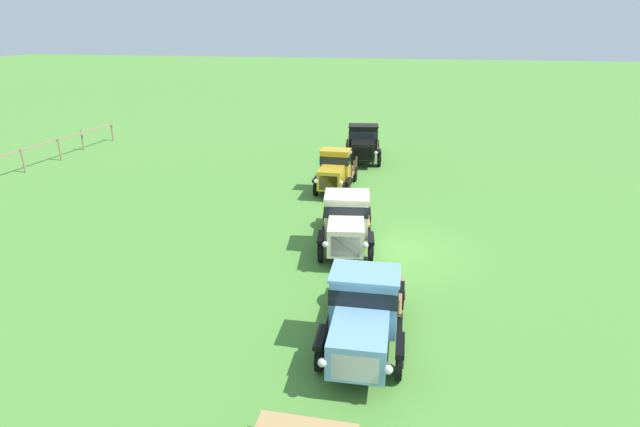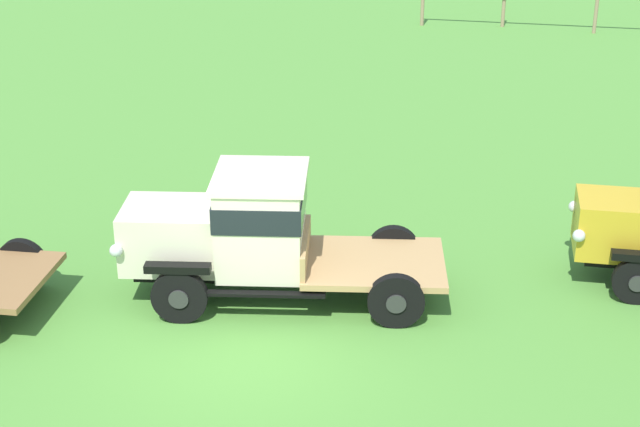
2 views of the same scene
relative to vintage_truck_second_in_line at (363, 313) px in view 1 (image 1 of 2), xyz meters
name	(u,v)px [view 1 (image 1 of 2)]	position (x,y,z in m)	size (l,w,h in m)	color
ground_plane	(387,250)	(6.19, -0.01, -1.08)	(240.00, 240.00, 0.00)	#518E38
paddock_fence	(39,150)	(13.46, 20.88, -0.13)	(14.31, 0.57, 1.34)	#997F60
vintage_truck_second_in_line	(363,313)	(0.00, 0.00, 0.00)	(5.11, 2.25, 2.07)	black
vintage_truck_midrow_center	(346,221)	(5.82, 1.46, 0.04)	(5.25, 2.53, 2.08)	black
vintage_truck_far_side	(335,171)	(12.51, 3.24, -0.03)	(4.52, 1.84, 2.08)	black
vintage_truck_back_of_row	(363,143)	(18.63, 2.75, 0.04)	(5.78, 2.72, 2.20)	black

